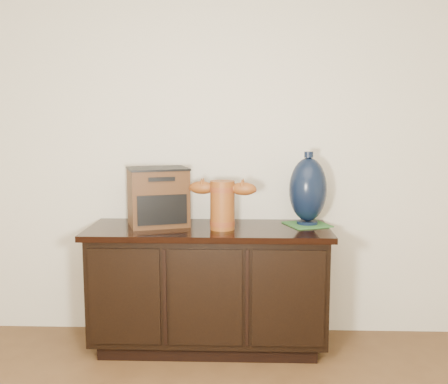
{
  "coord_description": "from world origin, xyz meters",
  "views": [
    {
      "loc": [
        0.2,
        -0.88,
        1.4
      ],
      "look_at": [
        0.1,
        2.18,
        0.98
      ],
      "focal_mm": 42.0,
      "sensor_mm": 36.0,
      "label": 1
    }
  ],
  "objects_px": {
    "sideboard": "(209,286)",
    "terracotta_vessel": "(222,202)",
    "lamp_base": "(308,190)",
    "tv_radio": "(158,197)",
    "spray_can": "(226,211)"
  },
  "relations": [
    {
      "from": "spray_can",
      "to": "lamp_base",
      "type": "bearing_deg",
      "value": 1.46
    },
    {
      "from": "lamp_base",
      "to": "spray_can",
      "type": "xyz_separation_m",
      "value": [
        -0.5,
        -0.01,
        -0.13
      ]
    },
    {
      "from": "tv_radio",
      "to": "spray_can",
      "type": "bearing_deg",
      "value": -15.84
    },
    {
      "from": "tv_radio",
      "to": "spray_can",
      "type": "relative_size",
      "value": 2.34
    },
    {
      "from": "spray_can",
      "to": "tv_radio",
      "type": "bearing_deg",
      "value": -177.15
    },
    {
      "from": "lamp_base",
      "to": "spray_can",
      "type": "relative_size",
      "value": 2.44
    },
    {
      "from": "lamp_base",
      "to": "terracotta_vessel",
      "type": "bearing_deg",
      "value": -164.34
    },
    {
      "from": "sideboard",
      "to": "spray_can",
      "type": "height_order",
      "value": "spray_can"
    },
    {
      "from": "sideboard",
      "to": "lamp_base",
      "type": "relative_size",
      "value": 3.26
    },
    {
      "from": "sideboard",
      "to": "terracotta_vessel",
      "type": "xyz_separation_m",
      "value": [
        0.09,
        -0.05,
        0.53
      ]
    },
    {
      "from": "sideboard",
      "to": "spray_can",
      "type": "distance_m",
      "value": 0.48
    },
    {
      "from": "sideboard",
      "to": "lamp_base",
      "type": "xyz_separation_m",
      "value": [
        0.61,
        0.1,
        0.59
      ]
    },
    {
      "from": "tv_radio",
      "to": "spray_can",
      "type": "height_order",
      "value": "tv_radio"
    },
    {
      "from": "sideboard",
      "to": "tv_radio",
      "type": "relative_size",
      "value": 3.41
    },
    {
      "from": "sideboard",
      "to": "terracotta_vessel",
      "type": "distance_m",
      "value": 0.54
    }
  ]
}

